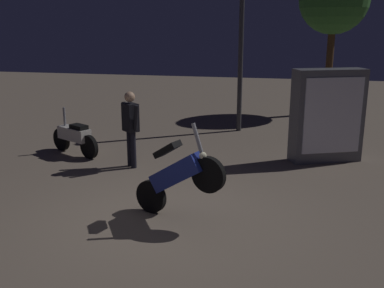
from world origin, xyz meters
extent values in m
plane|color=#756656|center=(0.00, 0.00, 0.00)|extent=(40.00, 40.00, 0.00)
cylinder|color=black|center=(-0.30, 0.18, 0.28)|extent=(0.56, 0.29, 0.56)
cylinder|color=black|center=(0.73, -0.20, 0.86)|extent=(0.56, 0.29, 0.56)
cube|color=navy|center=(0.22, -0.01, 0.80)|extent=(1.01, 0.61, 0.76)
cube|color=black|center=(0.03, 0.06, 1.15)|extent=(0.48, 0.37, 0.32)
cylinder|color=gray|center=(0.54, -0.13, 1.41)|extent=(0.21, 0.13, 0.44)
sphere|color=#F2EABF|center=(0.64, -0.16, 1.14)|extent=(0.12, 0.12, 0.12)
cylinder|color=black|center=(-2.66, 2.83, 0.28)|extent=(0.54, 0.35, 0.56)
cylinder|color=black|center=(-3.63, 3.34, 0.28)|extent=(0.54, 0.35, 0.56)
cube|color=beige|center=(-3.15, 3.08, 0.51)|extent=(0.98, 0.70, 0.30)
cube|color=black|center=(-2.97, 2.99, 0.71)|extent=(0.50, 0.42, 0.10)
cylinder|color=gray|center=(-3.46, 3.24, 0.89)|extent=(0.08, 0.08, 0.45)
sphere|color=#F2EABF|center=(-3.54, 3.29, 0.56)|extent=(0.12, 0.12, 0.12)
cylinder|color=black|center=(-1.40, 2.39, 0.41)|extent=(0.12, 0.12, 0.81)
cylinder|color=black|center=(-1.52, 2.49, 0.41)|extent=(0.12, 0.12, 0.81)
cube|color=black|center=(-1.46, 2.44, 1.11)|extent=(0.43, 0.42, 0.60)
sphere|color=tan|center=(-1.46, 2.44, 1.56)|extent=(0.22, 0.22, 0.22)
cylinder|color=black|center=(-1.28, 2.29, 1.14)|extent=(0.20, 0.19, 0.55)
cylinder|color=black|center=(-1.65, 2.60, 1.14)|extent=(0.20, 0.19, 0.55)
cylinder|color=#38383D|center=(0.42, 6.44, 2.17)|extent=(0.14, 0.14, 4.33)
cylinder|color=#4C331E|center=(3.11, 9.74, 1.53)|extent=(0.24, 0.24, 3.05)
cube|color=#595960|center=(2.70, 3.88, 1.05)|extent=(1.67, 1.08, 2.10)
cube|color=white|center=(2.81, 3.63, 1.10)|extent=(1.26, 0.55, 1.68)
camera|label=1|loc=(1.87, -6.47, 3.05)|focal=41.87mm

